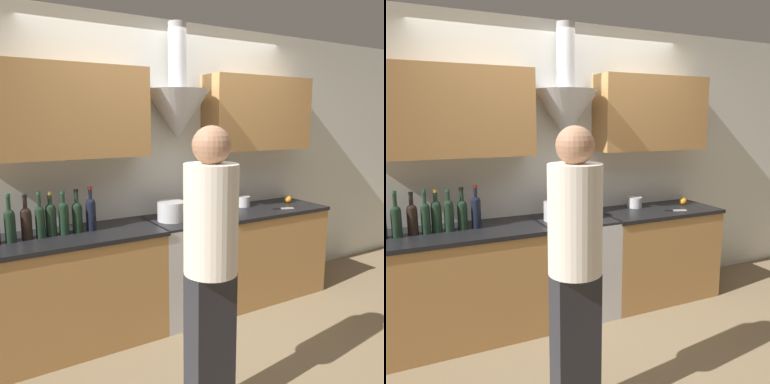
% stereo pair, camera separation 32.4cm
% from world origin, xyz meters
% --- Properties ---
extents(ground_plane, '(12.00, 12.00, 0.00)m').
position_xyz_m(ground_plane, '(0.00, 0.00, 0.00)').
color(ground_plane, '#847051').
extents(wall_back, '(8.40, 0.56, 2.60)m').
position_xyz_m(wall_back, '(-0.02, 0.61, 1.47)').
color(wall_back, silver).
rests_on(wall_back, ground_plane).
extents(counter_left, '(1.30, 0.62, 0.89)m').
position_xyz_m(counter_left, '(-0.97, 0.34, 0.44)').
color(counter_left, '#B27F47').
rests_on(counter_left, ground_plane).
extents(counter_right, '(1.16, 0.62, 0.89)m').
position_xyz_m(counter_right, '(0.90, 0.34, 0.44)').
color(counter_right, '#B27F47').
rests_on(counter_right, ground_plane).
extents(stove_range, '(0.66, 0.60, 0.89)m').
position_xyz_m(stove_range, '(0.00, 0.34, 0.45)').
color(stove_range, silver).
rests_on(stove_range, ground_plane).
extents(wine_bottle_1, '(0.08, 0.08, 0.35)m').
position_xyz_m(wine_bottle_1, '(-1.42, 0.36, 1.02)').
color(wine_bottle_1, black).
rests_on(wine_bottle_1, counter_left).
extents(wine_bottle_2, '(0.08, 0.08, 0.33)m').
position_xyz_m(wine_bottle_2, '(-1.31, 0.38, 1.02)').
color(wine_bottle_2, black).
rests_on(wine_bottle_2, counter_left).
extents(wine_bottle_3, '(0.07, 0.07, 0.34)m').
position_xyz_m(wine_bottle_3, '(-1.21, 0.37, 1.02)').
color(wine_bottle_3, black).
rests_on(wine_bottle_3, counter_left).
extents(wine_bottle_4, '(0.08, 0.08, 0.33)m').
position_xyz_m(wine_bottle_4, '(-1.13, 0.38, 1.03)').
color(wine_bottle_4, black).
rests_on(wine_bottle_4, counter_left).
extents(wine_bottle_5, '(0.07, 0.07, 0.33)m').
position_xyz_m(wine_bottle_5, '(-1.04, 0.37, 1.03)').
color(wine_bottle_5, black).
rests_on(wine_bottle_5, counter_left).
extents(wine_bottle_6, '(0.08, 0.08, 0.34)m').
position_xyz_m(wine_bottle_6, '(-0.94, 0.38, 1.02)').
color(wine_bottle_6, black).
rests_on(wine_bottle_6, counter_left).
extents(wine_bottle_7, '(0.08, 0.08, 0.35)m').
position_xyz_m(wine_bottle_7, '(-0.83, 0.38, 1.03)').
color(wine_bottle_7, black).
rests_on(wine_bottle_7, counter_left).
extents(stock_pot, '(0.24, 0.24, 0.16)m').
position_xyz_m(stock_pot, '(-0.15, 0.33, 0.97)').
color(stock_pot, silver).
rests_on(stock_pot, stove_range).
extents(mixing_bowl, '(0.27, 0.27, 0.09)m').
position_xyz_m(mixing_bowl, '(0.15, 0.34, 0.93)').
color(mixing_bowl, silver).
rests_on(mixing_bowl, stove_range).
extents(orange_fruit, '(0.07, 0.07, 0.07)m').
position_xyz_m(orange_fruit, '(1.26, 0.39, 0.92)').
color(orange_fruit, orange).
rests_on(orange_fruit, counter_right).
extents(saucepan, '(0.15, 0.15, 0.10)m').
position_xyz_m(saucepan, '(0.73, 0.49, 0.94)').
color(saucepan, silver).
rests_on(saucepan, counter_right).
extents(chefs_knife, '(0.21, 0.10, 0.01)m').
position_xyz_m(chefs_knife, '(1.01, 0.19, 0.89)').
color(chefs_knife, silver).
rests_on(chefs_knife, counter_right).
extents(person_foreground_left, '(0.30, 0.30, 1.71)m').
position_xyz_m(person_foreground_left, '(-0.54, -0.88, 0.96)').
color(person_foreground_left, '#28282D').
rests_on(person_foreground_left, ground_plane).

